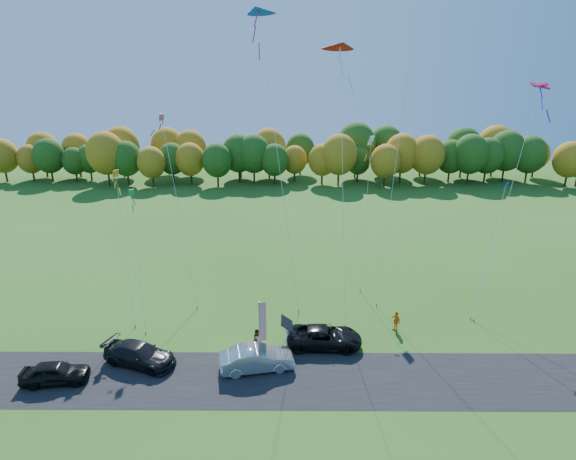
{
  "coord_description": "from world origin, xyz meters",
  "views": [
    {
      "loc": [
        0.21,
        -28.88,
        18.66
      ],
      "look_at": [
        0.0,
        6.0,
        7.0
      ],
      "focal_mm": 28.0,
      "sensor_mm": 36.0,
      "label": 1
    }
  ],
  "objects_px": {
    "black_suv": "(324,337)",
    "silver_sedan": "(257,358)",
    "feather_flag": "(262,321)",
    "person_east": "(396,321)"
  },
  "relations": [
    {
      "from": "person_east",
      "to": "feather_flag",
      "type": "distance_m",
      "value": 10.84
    },
    {
      "from": "feather_flag",
      "to": "person_east",
      "type": "bearing_deg",
      "value": 16.55
    },
    {
      "from": "black_suv",
      "to": "feather_flag",
      "type": "distance_m",
      "value": 4.91
    },
    {
      "from": "person_east",
      "to": "silver_sedan",
      "type": "bearing_deg",
      "value": -91.95
    },
    {
      "from": "black_suv",
      "to": "feather_flag",
      "type": "relative_size",
      "value": 1.34
    },
    {
      "from": "black_suv",
      "to": "feather_flag",
      "type": "height_order",
      "value": "feather_flag"
    },
    {
      "from": "silver_sedan",
      "to": "feather_flag",
      "type": "height_order",
      "value": "feather_flag"
    },
    {
      "from": "black_suv",
      "to": "person_east",
      "type": "distance_m",
      "value": 6.17
    },
    {
      "from": "black_suv",
      "to": "silver_sedan",
      "type": "distance_m",
      "value": 5.54
    },
    {
      "from": "black_suv",
      "to": "silver_sedan",
      "type": "xyz_separation_m",
      "value": [
        -4.75,
        -2.84,
        0.06
      ]
    }
  ]
}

